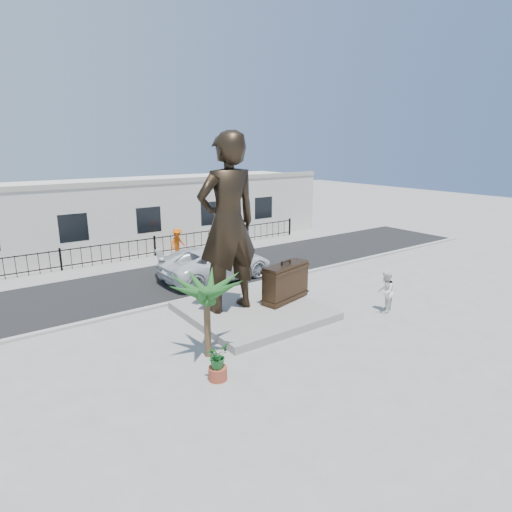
{
  "coord_description": "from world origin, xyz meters",
  "views": [
    {
      "loc": [
        -10.07,
        -11.94,
        6.81
      ],
      "look_at": [
        0.0,
        2.0,
        2.3
      ],
      "focal_mm": 30.0,
      "sensor_mm": 36.0,
      "label": 1
    }
  ],
  "objects_px": {
    "suitcase": "(286,282)",
    "car_white": "(217,263)",
    "statue": "(228,224)",
    "tourist": "(385,292)"
  },
  "relations": [
    {
      "from": "statue",
      "to": "car_white",
      "type": "xyz_separation_m",
      "value": [
        2.14,
        4.53,
        -2.97
      ]
    },
    {
      "from": "tourist",
      "to": "car_white",
      "type": "distance_m",
      "value": 8.65
    },
    {
      "from": "statue",
      "to": "car_white",
      "type": "height_order",
      "value": "statue"
    },
    {
      "from": "suitcase",
      "to": "car_white",
      "type": "bearing_deg",
      "value": 80.39
    },
    {
      "from": "car_white",
      "to": "statue",
      "type": "bearing_deg",
      "value": 151.52
    },
    {
      "from": "suitcase",
      "to": "statue",
      "type": "bearing_deg",
      "value": 153.07
    },
    {
      "from": "tourist",
      "to": "car_white",
      "type": "height_order",
      "value": "tourist"
    },
    {
      "from": "tourist",
      "to": "statue",
      "type": "bearing_deg",
      "value": -55.15
    },
    {
      "from": "statue",
      "to": "tourist",
      "type": "distance_m",
      "value": 7.1
    },
    {
      "from": "statue",
      "to": "tourist",
      "type": "xyz_separation_m",
      "value": [
        5.48,
        -3.45,
        -2.92
      ]
    }
  ]
}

